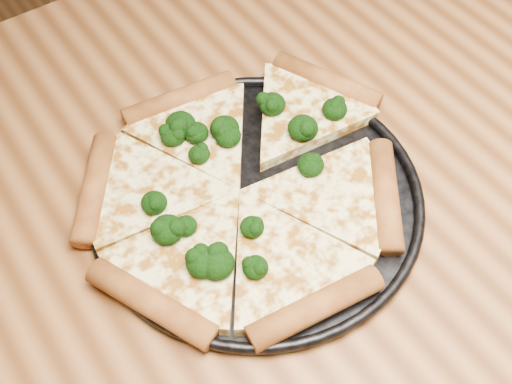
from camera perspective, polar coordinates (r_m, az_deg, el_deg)
dining_table at (r=0.79m, az=7.88°, el=-2.29°), size 1.20×0.90×0.75m
pizza_pan at (r=0.68m, az=-0.00°, el=-0.42°), size 0.34×0.34×0.02m
pizza at (r=0.68m, az=-1.12°, el=0.43°), size 0.38×0.33×0.03m
broccoli_florets at (r=0.68m, az=-2.40°, el=1.82°), size 0.26×0.22×0.03m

